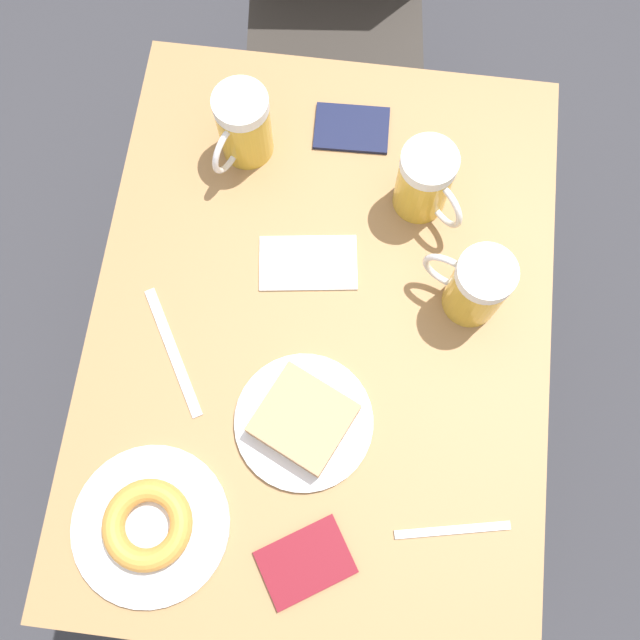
% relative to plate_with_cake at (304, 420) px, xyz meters
% --- Properties ---
extents(ground_plane, '(8.00, 8.00, 0.00)m').
position_rel_plate_with_cake_xyz_m(ground_plane, '(0.01, 0.16, -0.76)').
color(ground_plane, '#333338').
extents(table, '(0.72, 0.97, 0.74)m').
position_rel_plate_with_cake_xyz_m(table, '(0.01, 0.16, -0.09)').
color(table, '#997044').
rests_on(table, ground_plane).
extents(plate_with_cake, '(0.21, 0.21, 0.05)m').
position_rel_plate_with_cake_xyz_m(plate_with_cake, '(0.00, 0.00, 0.00)').
color(plate_with_cake, silver).
rests_on(plate_with_cake, table).
extents(plate_with_donut, '(0.23, 0.23, 0.04)m').
position_rel_plate_with_cake_xyz_m(plate_with_donut, '(-0.20, -0.17, -0.00)').
color(plate_with_donut, silver).
rests_on(plate_with_donut, table).
extents(beer_mug_left, '(0.11, 0.12, 0.14)m').
position_rel_plate_with_cake_xyz_m(beer_mug_left, '(0.14, 0.39, 0.05)').
color(beer_mug_left, gold).
rests_on(beer_mug_left, table).
extents(beer_mug_center, '(0.13, 0.09, 0.14)m').
position_rel_plate_with_cake_xyz_m(beer_mug_center, '(0.23, 0.22, 0.05)').
color(beer_mug_center, gold).
rests_on(beer_mug_center, table).
extents(beer_mug_right, '(0.09, 0.13, 0.14)m').
position_rel_plate_with_cake_xyz_m(beer_mug_right, '(-0.16, 0.45, 0.05)').
color(beer_mug_right, gold).
rests_on(beer_mug_right, table).
extents(napkin_folded, '(0.17, 0.11, 0.00)m').
position_rel_plate_with_cake_xyz_m(napkin_folded, '(-0.03, 0.25, -0.02)').
color(napkin_folded, white).
rests_on(napkin_folded, table).
extents(fork, '(0.17, 0.05, 0.00)m').
position_rel_plate_with_cake_xyz_m(fork, '(0.23, -0.13, -0.02)').
color(fork, silver).
rests_on(fork, table).
extents(knife, '(0.12, 0.20, 0.00)m').
position_rel_plate_with_cake_xyz_m(knife, '(-0.22, 0.08, -0.02)').
color(knife, silver).
rests_on(knife, table).
extents(passport_near_edge, '(0.13, 0.09, 0.01)m').
position_rel_plate_with_cake_xyz_m(passport_near_edge, '(0.02, 0.51, -0.02)').
color(passport_near_edge, '#141938').
rests_on(passport_near_edge, table).
extents(passport_far_edge, '(0.15, 0.14, 0.01)m').
position_rel_plate_with_cake_xyz_m(passport_far_edge, '(0.03, -0.20, -0.02)').
color(passport_far_edge, maroon).
rests_on(passport_far_edge, table).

